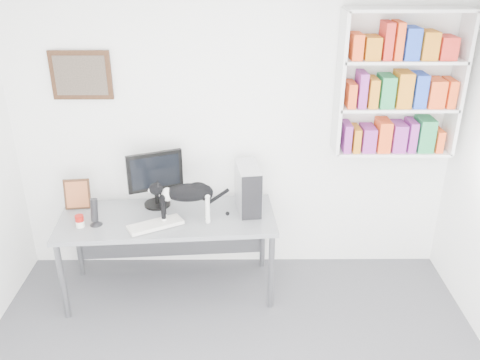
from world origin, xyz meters
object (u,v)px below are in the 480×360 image
at_px(speaker, 95,212).
at_px(cat, 187,202).
at_px(desk, 170,254).
at_px(keyboard, 155,225).
at_px(bookshelf, 399,84).
at_px(monitor, 155,179).
at_px(soup_can, 80,221).
at_px(leaning_print, 77,194).
at_px(pc_tower, 248,188).

height_order(speaker, cat, cat).
bearing_deg(desk, keyboard, -118.73).
distance_m(bookshelf, monitor, 2.25).
bearing_deg(monitor, desk, -83.96).
bearing_deg(soup_can, keyboard, -0.01).
bearing_deg(bookshelf, cat, -166.54).
xyz_separation_m(speaker, leaning_print, (-0.23, 0.31, 0.02)).
distance_m(bookshelf, pc_tower, 1.55).
bearing_deg(monitor, bookshelf, -18.77).
relative_size(desk, leaning_print, 6.62).
bearing_deg(leaning_print, cat, -20.84).
distance_m(pc_tower, cat, 0.56).
distance_m(monitor, keyboard, 0.46).
height_order(pc_tower, speaker, pc_tower).
xyz_separation_m(leaning_print, soup_can, (0.11, -0.34, -0.09)).
height_order(leaning_print, soup_can, leaning_print).
bearing_deg(bookshelf, leaning_print, -176.48).
relative_size(pc_tower, speaker, 1.67).
bearing_deg(keyboard, bookshelf, -14.00).
bearing_deg(cat, monitor, 130.57).
relative_size(monitor, keyboard, 1.15).
relative_size(soup_can, cat, 0.18).
xyz_separation_m(keyboard, leaning_print, (-0.73, 0.34, 0.12)).
height_order(monitor, cat, monitor).
xyz_separation_m(keyboard, soup_can, (-0.63, 0.00, 0.04)).
xyz_separation_m(speaker, soup_can, (-0.12, -0.03, -0.07)).
bearing_deg(keyboard, pc_tower, -6.36).
relative_size(desk, keyboard, 4.09).
bearing_deg(cat, keyboard, -167.19).
relative_size(monitor, cat, 0.88).
relative_size(pc_tower, leaning_print, 1.47).
xyz_separation_m(monitor, leaning_print, (-0.69, -0.04, -0.12)).
bearing_deg(monitor, leaning_print, 161.39).
bearing_deg(speaker, leaning_print, 143.17).
distance_m(speaker, leaning_print, 0.38).
bearing_deg(keyboard, speaker, 148.24).
distance_m(bookshelf, speaker, 2.77).
distance_m(monitor, speaker, 0.60).
bearing_deg(keyboard, soup_can, 152.00).
xyz_separation_m(monitor, pc_tower, (0.82, -0.07, -0.06)).
distance_m(desk, monitor, 0.69).
height_order(monitor, keyboard, monitor).
distance_m(monitor, pc_tower, 0.82).
relative_size(desk, soup_can, 17.67).
xyz_separation_m(desk, speaker, (-0.58, -0.14, 0.51)).
relative_size(leaning_print, soup_can, 2.67).
relative_size(monitor, soup_can, 4.98).
distance_m(desk, keyboard, 0.45).
height_order(monitor, soup_can, monitor).
distance_m(monitor, leaning_print, 0.71).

